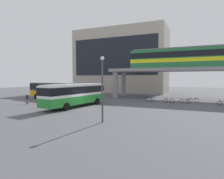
% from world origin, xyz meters
% --- Properties ---
extents(ground_plane, '(120.00, 120.00, 0.00)m').
position_xyz_m(ground_plane, '(0.00, 10.00, 0.00)').
color(ground_plane, '#515156').
extents(station_building, '(26.41, 11.29, 18.03)m').
position_xyz_m(station_building, '(-7.05, 31.79, 9.02)').
color(station_building, '#B2A899').
rests_on(station_building, ground_plane).
extents(elevated_platform, '(30.30, 6.54, 5.98)m').
position_xyz_m(elevated_platform, '(12.16, 17.37, 5.14)').
color(elevated_platform, gray).
rests_on(elevated_platform, ground_plane).
extents(train, '(25.28, 2.96, 3.84)m').
position_xyz_m(train, '(13.75, 17.37, 7.94)').
color(train, '#26723F').
rests_on(train, elevated_platform).
extents(bus_main, '(3.88, 11.27, 3.22)m').
position_xyz_m(bus_main, '(-2.04, 0.88, 1.99)').
color(bus_main, '#268C33').
rests_on(bus_main, ground_plane).
extents(bus_secondary, '(11.31, 4.33, 3.22)m').
position_xyz_m(bus_secondary, '(-11.33, 7.22, 1.99)').
color(bus_secondary, orange).
rests_on(bus_secondary, ground_plane).
extents(bicycle_blue, '(1.65, 0.81, 1.04)m').
position_xyz_m(bicycle_blue, '(6.26, 11.04, 0.36)').
color(bicycle_blue, black).
rests_on(bicycle_blue, ground_plane).
extents(bicycle_brown, '(1.68, 0.73, 1.04)m').
position_xyz_m(bicycle_brown, '(11.87, 11.15, 0.36)').
color(bicycle_brown, black).
rests_on(bicycle_brown, ground_plane).
extents(bicycle_orange, '(1.76, 0.44, 1.04)m').
position_xyz_m(bicycle_orange, '(9.52, 10.59, 0.36)').
color(bicycle_orange, black).
rests_on(bicycle_orange, ground_plane).
extents(bicycle_black, '(1.77, 0.38, 1.04)m').
position_xyz_m(bicycle_black, '(17.27, 10.42, 0.36)').
color(bicycle_black, black).
rests_on(bicycle_black, ground_plane).
extents(bicycle_red, '(1.76, 0.47, 1.04)m').
position_xyz_m(bicycle_red, '(13.15, 13.16, 0.36)').
color(bicycle_red, black).
rests_on(bicycle_red, ground_plane).
extents(pedestrian_walking_across, '(0.32, 0.42, 1.81)m').
position_xyz_m(pedestrian_walking_across, '(-4.01, 9.63, 0.86)').
color(pedestrian_walking_across, '#33663F').
rests_on(pedestrian_walking_across, ground_plane).
extents(pedestrian_by_bike_rack, '(0.41, 0.32, 1.60)m').
position_xyz_m(pedestrian_by_bike_rack, '(-10.54, 0.22, 0.74)').
color(pedestrian_by_bike_rack, '#724C8C').
rests_on(pedestrian_by_bike_rack, ground_plane).
extents(lamp_post, '(0.36, 0.36, 6.00)m').
position_xyz_m(lamp_post, '(5.76, -6.25, 3.56)').
color(lamp_post, '#3F3F44').
rests_on(lamp_post, ground_plane).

